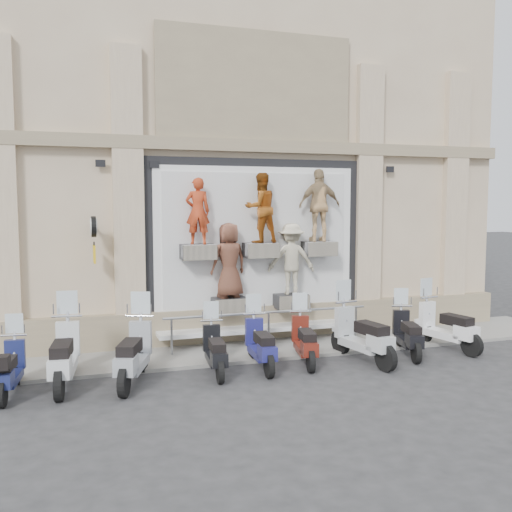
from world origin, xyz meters
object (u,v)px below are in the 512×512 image
at_px(scooter_a, 9,358).
at_px(scooter_h, 408,324).
at_px(scooter_d, 215,340).
at_px(scooter_b, 64,342).
at_px(guard_rail, 269,330).
at_px(clock_sign_bracket, 94,233).
at_px(scooter_g, 362,323).
at_px(scooter_c, 133,341).
at_px(scooter_f, 305,330).
at_px(scooter_e, 261,334).
at_px(scooter_i, 447,316).

relative_size(scooter_a, scooter_h, 0.95).
bearing_deg(scooter_d, scooter_b, -176.10).
xyz_separation_m(guard_rail, clock_sign_bracket, (-3.90, 0.47, 2.34)).
distance_m(scooter_g, scooter_h, 1.27).
bearing_deg(scooter_c, scooter_h, 20.49).
height_order(guard_rail, scooter_a, scooter_a).
bearing_deg(scooter_d, scooter_a, -172.96).
distance_m(scooter_a, scooter_c, 2.20).
bearing_deg(guard_rail, scooter_a, -164.10).
distance_m(clock_sign_bracket, scooter_a, 3.34).
xyz_separation_m(scooter_c, scooter_g, (4.89, -0.04, 0.02)).
xyz_separation_m(scooter_a, scooter_f, (5.86, 0.23, 0.03)).
height_order(clock_sign_bracket, scooter_f, clock_sign_bracket).
distance_m(clock_sign_bracket, scooter_c, 2.91).
relative_size(scooter_a, scooter_f, 0.95).
height_order(scooter_a, scooter_f, scooter_f).
bearing_deg(scooter_b, scooter_e, 6.44).
distance_m(scooter_c, scooter_i, 7.31).
height_order(scooter_d, scooter_e, scooter_e).
height_order(scooter_h, scooter_i, scooter_i).
bearing_deg(clock_sign_bracket, scooter_b, -109.82).
relative_size(scooter_b, scooter_d, 1.24).
xyz_separation_m(scooter_d, scooter_i, (5.66, 0.16, 0.12)).
xyz_separation_m(scooter_d, scooter_h, (4.50, 0.01, 0.03)).
xyz_separation_m(guard_rail, scooter_g, (1.58, -1.63, 0.40)).
relative_size(scooter_d, scooter_h, 0.96).
bearing_deg(scooter_h, scooter_d, -163.36).
distance_m(scooter_a, scooter_g, 7.09).
relative_size(scooter_a, scooter_e, 0.94).
relative_size(scooter_c, scooter_h, 1.15).
bearing_deg(scooter_h, scooter_g, -155.58).
bearing_deg(scooter_c, scooter_f, 23.15).
height_order(clock_sign_bracket, scooter_b, clock_sign_bracket).
height_order(scooter_a, scooter_b, scooter_b).
height_order(scooter_a, scooter_e, scooter_e).
bearing_deg(scooter_h, scooter_a, -162.71).
relative_size(scooter_d, scooter_e, 0.94).
distance_m(scooter_b, scooter_f, 4.92).
xyz_separation_m(scooter_a, scooter_g, (7.09, -0.06, 0.17)).
xyz_separation_m(scooter_f, scooter_h, (2.49, -0.11, 0.00)).
height_order(scooter_d, scooter_f, scooter_f).
relative_size(scooter_a, scooter_d, 0.99).
distance_m(guard_rail, scooter_i, 4.22).
xyz_separation_m(scooter_c, scooter_f, (3.66, 0.25, -0.11)).
height_order(scooter_a, scooter_d, scooter_d).
xyz_separation_m(scooter_f, scooter_i, (3.65, 0.04, 0.09)).
bearing_deg(scooter_d, scooter_g, 2.61).
height_order(scooter_c, scooter_e, scooter_c).
bearing_deg(scooter_e, scooter_b, -176.30).
bearing_deg(guard_rail, scooter_g, -45.82).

